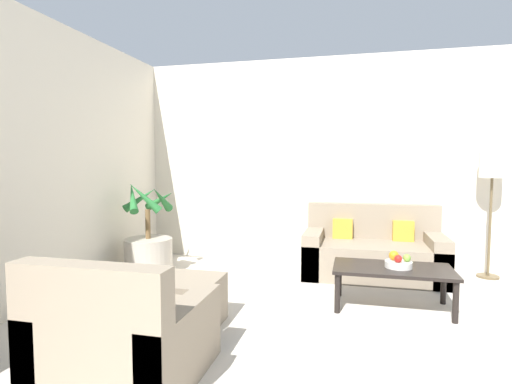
{
  "coord_description": "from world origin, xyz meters",
  "views": [
    {
      "loc": [
        -0.79,
        1.09,
        1.33
      ],
      "look_at": [
        -1.86,
        5.47,
        1.0
      ],
      "focal_mm": 28.0,
      "sensor_mm": 36.0,
      "label": 1
    }
  ],
  "objects_px": {
    "apple_green": "(407,258)",
    "ottoman": "(186,302)",
    "fruit_bowl": "(399,264)",
    "coffee_table": "(392,272)",
    "floor_lamp": "(492,174)",
    "apple_red": "(398,259)",
    "armchair": "(125,339)",
    "orange_fruit": "(394,255)",
    "potted_palm": "(148,248)",
    "sofa_loveseat": "(373,253)"
  },
  "relations": [
    {
      "from": "fruit_bowl",
      "to": "coffee_table",
      "type": "bearing_deg",
      "value": -176.27
    },
    {
      "from": "armchair",
      "to": "apple_red",
      "type": "bearing_deg",
      "value": 42.8
    },
    {
      "from": "apple_green",
      "to": "sofa_loveseat",
      "type": "bearing_deg",
      "value": 103.19
    },
    {
      "from": "potted_palm",
      "to": "armchair",
      "type": "relative_size",
      "value": 1.25
    },
    {
      "from": "coffee_table",
      "to": "fruit_bowl",
      "type": "height_order",
      "value": "fruit_bowl"
    },
    {
      "from": "potted_palm",
      "to": "orange_fruit",
      "type": "bearing_deg",
      "value": -9.89
    },
    {
      "from": "ottoman",
      "to": "floor_lamp",
      "type": "bearing_deg",
      "value": 36.54
    },
    {
      "from": "floor_lamp",
      "to": "fruit_bowl",
      "type": "distance_m",
      "value": 1.89
    },
    {
      "from": "apple_green",
      "to": "fruit_bowl",
      "type": "bearing_deg",
      "value": 179.78
    },
    {
      "from": "potted_palm",
      "to": "orange_fruit",
      "type": "distance_m",
      "value": 2.8
    },
    {
      "from": "floor_lamp",
      "to": "fruit_bowl",
      "type": "bearing_deg",
      "value": -131.03
    },
    {
      "from": "sofa_loveseat",
      "to": "apple_green",
      "type": "distance_m",
      "value": 1.11
    },
    {
      "from": "ottoman",
      "to": "fruit_bowl",
      "type": "bearing_deg",
      "value": 25.38
    },
    {
      "from": "apple_green",
      "to": "ottoman",
      "type": "relative_size",
      "value": 0.12
    },
    {
      "from": "floor_lamp",
      "to": "apple_red",
      "type": "xyz_separation_m",
      "value": [
        -1.14,
        -1.35,
        -0.73
      ]
    },
    {
      "from": "floor_lamp",
      "to": "orange_fruit",
      "type": "bearing_deg",
      "value": -132.69
    },
    {
      "from": "sofa_loveseat",
      "to": "ottoman",
      "type": "distance_m",
      "value": 2.44
    },
    {
      "from": "apple_red",
      "to": "ottoman",
      "type": "bearing_deg",
      "value": -155.88
    },
    {
      "from": "apple_green",
      "to": "orange_fruit",
      "type": "relative_size",
      "value": 0.78
    },
    {
      "from": "floor_lamp",
      "to": "coffee_table",
      "type": "height_order",
      "value": "floor_lamp"
    },
    {
      "from": "orange_fruit",
      "to": "apple_green",
      "type": "bearing_deg",
      "value": -15.96
    },
    {
      "from": "orange_fruit",
      "to": "armchair",
      "type": "relative_size",
      "value": 0.1
    },
    {
      "from": "ottoman",
      "to": "potted_palm",
      "type": "bearing_deg",
      "value": 128.67
    },
    {
      "from": "potted_palm",
      "to": "apple_red",
      "type": "bearing_deg",
      "value": -11.4
    },
    {
      "from": "coffee_table",
      "to": "orange_fruit",
      "type": "height_order",
      "value": "orange_fruit"
    },
    {
      "from": "coffee_table",
      "to": "armchair",
      "type": "relative_size",
      "value": 1.16
    },
    {
      "from": "sofa_loveseat",
      "to": "fruit_bowl",
      "type": "relative_size",
      "value": 6.52
    },
    {
      "from": "apple_red",
      "to": "orange_fruit",
      "type": "bearing_deg",
      "value": 110.13
    },
    {
      "from": "fruit_bowl",
      "to": "armchair",
      "type": "relative_size",
      "value": 0.27
    },
    {
      "from": "sofa_loveseat",
      "to": "apple_green",
      "type": "height_order",
      "value": "sofa_loveseat"
    },
    {
      "from": "coffee_table",
      "to": "potted_palm",
      "type": "bearing_deg",
      "value": 169.38
    },
    {
      "from": "apple_red",
      "to": "ottoman",
      "type": "xyz_separation_m",
      "value": [
        -1.72,
        -0.77,
        -0.28
      ]
    },
    {
      "from": "apple_red",
      "to": "armchair",
      "type": "height_order",
      "value": "armchair"
    },
    {
      "from": "potted_palm",
      "to": "sofa_loveseat",
      "type": "xyz_separation_m",
      "value": [
        2.61,
        0.55,
        -0.04
      ]
    },
    {
      "from": "sofa_loveseat",
      "to": "armchair",
      "type": "distance_m",
      "value": 3.15
    },
    {
      "from": "floor_lamp",
      "to": "apple_red",
      "type": "height_order",
      "value": "floor_lamp"
    },
    {
      "from": "orange_fruit",
      "to": "floor_lamp",
      "type": "bearing_deg",
      "value": 47.31
    },
    {
      "from": "sofa_loveseat",
      "to": "armchair",
      "type": "bearing_deg",
      "value": -120.04
    },
    {
      "from": "sofa_loveseat",
      "to": "fruit_bowl",
      "type": "bearing_deg",
      "value": -80.46
    },
    {
      "from": "apple_red",
      "to": "armchair",
      "type": "relative_size",
      "value": 0.08
    },
    {
      "from": "apple_red",
      "to": "sofa_loveseat",
      "type": "bearing_deg",
      "value": 98.65
    },
    {
      "from": "coffee_table",
      "to": "ottoman",
      "type": "distance_m",
      "value": 1.87
    },
    {
      "from": "coffee_table",
      "to": "ottoman",
      "type": "xyz_separation_m",
      "value": [
        -1.68,
        -0.82,
        -0.14
      ]
    },
    {
      "from": "floor_lamp",
      "to": "apple_red",
      "type": "distance_m",
      "value": 1.91
    },
    {
      "from": "fruit_bowl",
      "to": "apple_red",
      "type": "distance_m",
      "value": 0.08
    },
    {
      "from": "floor_lamp",
      "to": "coffee_table",
      "type": "bearing_deg",
      "value": -132.21
    },
    {
      "from": "potted_palm",
      "to": "fruit_bowl",
      "type": "bearing_deg",
      "value": -10.37
    },
    {
      "from": "orange_fruit",
      "to": "armchair",
      "type": "height_order",
      "value": "armchair"
    },
    {
      "from": "sofa_loveseat",
      "to": "coffee_table",
      "type": "distance_m",
      "value": 1.07
    },
    {
      "from": "apple_red",
      "to": "orange_fruit",
      "type": "height_order",
      "value": "orange_fruit"
    }
  ]
}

